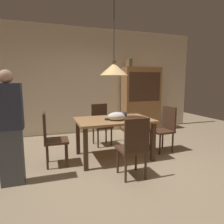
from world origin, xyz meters
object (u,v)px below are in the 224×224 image
Objects in this scene: chair_right_side at (165,127)px; book_green_slim at (130,62)px; chair_far_back at (101,122)px; chair_near_front at (134,145)px; chair_left_side at (51,137)px; cat_sleeping at (118,116)px; dining_table at (114,124)px; hutch_bookcase at (141,101)px; book_brown_thick at (128,63)px; pendant_lamp at (114,69)px; person_standing at (10,129)px.

book_green_slim reaches higher than chair_right_side.
chair_near_front is (0.01, -1.76, 0.00)m from chair_far_back.
chair_left_side reaches higher than cat_sleeping.
chair_left_side is 1.00× the size of chair_right_side.
dining_table is 0.76× the size of hutch_bookcase.
book_brown_thick reaches higher than chair_far_back.
chair_right_side is at bearing 0.36° from dining_table.
book_green_slim is at bearing 60.32° from cat_sleeping.
book_brown_thick is at bearing 61.69° from cat_sleeping.
book_green_slim is at bearing 39.02° from chair_far_back.
hutch_bookcase is at bearing 78.78° from chair_right_side.
book_green_slim is at bearing 38.51° from chair_left_side.
cat_sleeping is 1.63× the size of book_brown_thick.
chair_left_side is at bearing 179.89° from pendant_lamp.
pendant_lamp is 5.00× the size of book_green_slim.
chair_far_back is 0.50× the size of hutch_bookcase.
hutch_bookcase is (0.35, 1.79, 0.38)m from chair_right_side.
dining_table is 1.51× the size of chair_right_side.
person_standing reaches higher than cat_sleeping.
chair_near_front reaches higher than cat_sleeping.
dining_table is 1.51× the size of chair_far_back.
chair_right_side is 1.16m from cat_sleeping.
cat_sleeping is (0.02, -0.15, 0.18)m from dining_table.
chair_near_front is at bearing -13.61° from person_standing.
chair_left_side is at bearing 172.60° from cat_sleeping.
dining_table is at bearing 97.13° from cat_sleeping.
book_green_slim is at bearing 67.19° from chair_near_front.
hutch_bookcase is at bearing 35.62° from person_standing.
chair_far_back is at bearing -140.98° from book_green_slim.
dining_table is 1.14m from chair_left_side.
chair_right_side is 2.86m from person_standing.
person_standing is at bearing -169.16° from cat_sleeping.
cat_sleeping is at bearing -88.60° from chair_far_back.
chair_far_back is 1.00× the size of chair_left_side.
dining_table is 1.14m from chair_right_side.
hutch_bookcase reaches higher than chair_right_side.
chair_far_back is 2.02m from book_brown_thick.
hutch_bookcase reaches higher than chair_far_back.
chair_far_back is at bearing 91.40° from cat_sleeping.
chair_right_side is 2.31m from book_green_slim.
book_green_slim is at bearing 90.09° from chair_right_side.
pendant_lamp reaches higher than chair_left_side.
pendant_lamp is at bearing -120.66° from book_brown_thick.
dining_table is 1.51× the size of chair_near_front.
chair_far_back is (-0.01, 0.88, -0.14)m from dining_table.
dining_table is 0.88× the size of person_standing.
chair_near_front is at bearing -89.76° from chair_far_back.
chair_near_front is 3.88× the size of book_brown_thick.
dining_table is 5.38× the size of book_green_slim.
chair_far_back and chair_near_front have the same top height.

